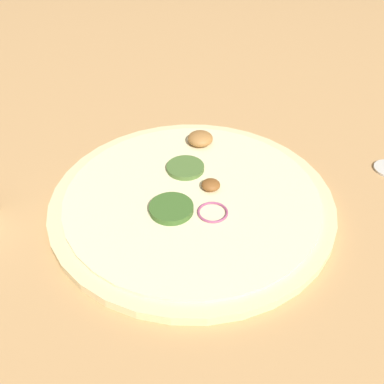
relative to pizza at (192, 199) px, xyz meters
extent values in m
plane|color=tan|center=(0.00, 0.00, -0.01)|extent=(3.00, 3.00, 0.00)
cylinder|color=beige|center=(0.00, 0.00, 0.00)|extent=(0.36, 0.36, 0.01)
cylinder|color=beige|center=(0.00, 0.00, 0.01)|extent=(0.32, 0.32, 0.00)
torus|color=#934266|center=(-0.04, 0.02, 0.01)|extent=(0.04, 0.04, 0.00)
ellipsoid|color=brown|center=(-0.01, -0.02, 0.01)|extent=(0.02, 0.02, 0.01)
ellipsoid|color=#996633|center=(0.05, -0.11, 0.02)|extent=(0.04, 0.04, 0.02)
cylinder|color=#47662D|center=(0.03, -0.04, 0.01)|extent=(0.05, 0.05, 0.01)
cylinder|color=#385B23|center=(0.01, 0.04, 0.01)|extent=(0.05, 0.05, 0.01)
camera|label=1|loc=(-0.21, 0.38, 0.37)|focal=42.00mm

